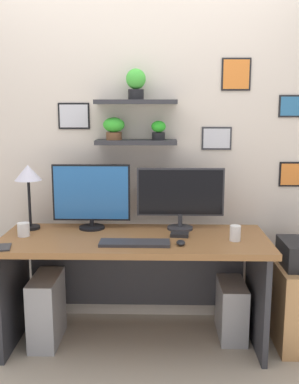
{
  "coord_description": "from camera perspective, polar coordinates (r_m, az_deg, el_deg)",
  "views": [
    {
      "loc": [
        0.17,
        -2.84,
        1.59
      ],
      "look_at": [
        0.1,
        0.05,
        1.04
      ],
      "focal_mm": 41.98,
      "sensor_mm": 36.0,
      "label": 1
    }
  ],
  "objects": [
    {
      "name": "monitor_right",
      "position": [
        3.12,
        3.95,
        -0.43
      ],
      "size": [
        0.61,
        0.18,
        0.43
      ],
      "color": "#2D2D33",
      "rests_on": "desk"
    },
    {
      "name": "ground_plane",
      "position": [
        3.26,
        -1.87,
        -18.49
      ],
      "size": [
        8.0,
        8.0,
        0.0
      ],
      "primitive_type": "plane",
      "color": "tan"
    },
    {
      "name": "desk_lamp",
      "position": [
        3.21,
        -15.15,
        1.72
      ],
      "size": [
        0.19,
        0.19,
        0.45
      ],
      "color": "black",
      "rests_on": "desk"
    },
    {
      "name": "pen_cup",
      "position": [
        2.93,
        10.83,
        -5.16
      ],
      "size": [
        0.07,
        0.07,
        0.1
      ],
      "primitive_type": "cylinder",
      "color": "white",
      "rests_on": "desk"
    },
    {
      "name": "scissors_tray",
      "position": [
        2.99,
        3.84,
        -5.43
      ],
      "size": [
        0.13,
        0.09,
        0.02
      ],
      "primitive_type": "cube",
      "rotation": [
        0.0,
        0.0,
        -0.12
      ],
      "color": "black",
      "rests_on": "desk"
    },
    {
      "name": "coffee_mug",
      "position": [
        3.1,
        -15.71,
        -4.61
      ],
      "size": [
        0.08,
        0.08,
        0.09
      ],
      "primitive_type": "cylinder",
      "color": "white",
      "rests_on": "desk"
    },
    {
      "name": "computer_tower_right",
      "position": [
        3.32,
        10.34,
        -14.38
      ],
      "size": [
        0.18,
        0.4,
        0.39
      ],
      "primitive_type": "cube",
      "color": "#99999E",
      "rests_on": "ground"
    },
    {
      "name": "back_wall_assembly",
      "position": [
        3.29,
        -1.53,
        6.61
      ],
      "size": [
        4.4,
        0.24,
        2.7
      ],
      "color": "beige",
      "rests_on": "ground"
    },
    {
      "name": "desk",
      "position": [
        3.09,
        -1.87,
        -9.12
      ],
      "size": [
        1.76,
        0.68,
        0.75
      ],
      "color": "brown",
      "rests_on": "ground"
    },
    {
      "name": "cell_phone",
      "position": [
        2.89,
        -17.93,
        -6.7
      ],
      "size": [
        0.1,
        0.15,
        0.01
      ],
      "primitive_type": "cube",
      "rotation": [
        0.0,
        0.0,
        0.24
      ],
      "color": "#2D2D33",
      "rests_on": "desk"
    },
    {
      "name": "monitor_left",
      "position": [
        3.16,
        -7.4,
        -0.46
      ],
      "size": [
        0.54,
        0.18,
        0.45
      ],
      "color": "black",
      "rests_on": "desk"
    },
    {
      "name": "computer_mouse",
      "position": [
        2.81,
        4.0,
        -6.44
      ],
      "size": [
        0.06,
        0.09,
        0.03
      ],
      "primitive_type": "ellipsoid",
      "color": "black",
      "rests_on": "desk"
    },
    {
      "name": "keyboard",
      "position": [
        2.82,
        -1.89,
        -6.49
      ],
      "size": [
        0.44,
        0.14,
        0.02
      ],
      "primitive_type": "cube",
      "color": "#2D2D33",
      "rests_on": "desk"
    },
    {
      "name": "computer_tower_left",
      "position": [
        3.25,
        -12.92,
        -14.3
      ],
      "size": [
        0.18,
        0.4,
        0.47
      ],
      "primitive_type": "cube",
      "color": "#99999E",
      "rests_on": "ground"
    }
  ]
}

